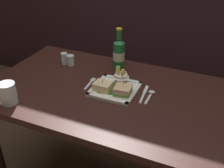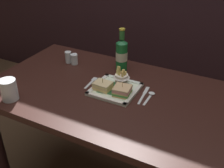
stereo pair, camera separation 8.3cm
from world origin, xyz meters
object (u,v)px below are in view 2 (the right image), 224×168
at_px(dining_table, 109,107).
at_px(fries_cup, 121,78).
at_px(salt_shaker, 68,58).
at_px(sandwich_half_right, 122,91).
at_px(sandwich_half_left, 103,86).
at_px(fork, 91,82).
at_px(pepper_shaker, 74,60).
at_px(beer_bottle, 122,54).
at_px(water_glass, 9,91).
at_px(knife, 144,94).
at_px(spoon, 151,95).
at_px(square_plate, 115,89).

bearing_deg(dining_table, fries_cup, 58.66).
bearing_deg(salt_shaker, sandwich_half_right, -22.77).
height_order(sandwich_half_right, fries_cup, fries_cup).
relative_size(dining_table, sandwich_half_left, 14.13).
bearing_deg(sandwich_half_right, fork, 167.36).
height_order(sandwich_half_left, fries_cup, fries_cup).
relative_size(sandwich_half_right, fries_cup, 0.81).
bearing_deg(sandwich_half_left, pepper_shaker, 147.69).
bearing_deg(beer_bottle, sandwich_half_left, -85.80).
bearing_deg(pepper_shaker, water_glass, -97.58).
bearing_deg(sandwich_half_left, sandwich_half_right, -0.00).
xyz_separation_m(sandwich_half_right, knife, (0.10, 0.06, -0.03)).
bearing_deg(spoon, fries_cup, 175.49).
xyz_separation_m(water_glass, fork, (0.28, 0.33, -0.05)).
distance_m(sandwich_half_left, knife, 0.22).
distance_m(dining_table, beer_bottle, 0.33).
xyz_separation_m(sandwich_half_left, knife, (0.21, 0.06, -0.03)).
bearing_deg(square_plate, sandwich_half_left, -149.95).
bearing_deg(beer_bottle, sandwich_half_right, -63.68).
relative_size(dining_table, sandwich_half_right, 14.26).
xyz_separation_m(sandwich_half_left, fries_cup, (0.07, 0.08, 0.03)).
bearing_deg(beer_bottle, spoon, -37.32).
height_order(knife, salt_shaker, salt_shaker).
distance_m(water_glass, spoon, 0.72).
xyz_separation_m(beer_bottle, spoon, (0.26, -0.20, -0.10)).
distance_m(sandwich_half_right, fork, 0.22).
bearing_deg(sandwich_half_left, square_plate, 30.05).
bearing_deg(dining_table, salt_shaker, 154.68).
bearing_deg(fries_cup, beer_bottle, 115.50).
distance_m(fries_cup, salt_shaker, 0.44).
relative_size(knife, salt_shaker, 2.38).
distance_m(dining_table, square_plate, 0.12).
distance_m(sandwich_half_left, water_glass, 0.47).
distance_m(fries_cup, fork, 0.18).
bearing_deg(sandwich_half_left, water_glass, -143.11).
distance_m(dining_table, spoon, 0.25).
distance_m(water_glass, knife, 0.68).
xyz_separation_m(dining_table, square_plate, (0.03, 0.02, 0.11)).
bearing_deg(fries_cup, knife, -7.70).
distance_m(fries_cup, beer_bottle, 0.21).
height_order(sandwich_half_left, spoon, sandwich_half_left).
bearing_deg(sandwich_half_right, spoon, 27.95).
relative_size(square_plate, knife, 1.33).
bearing_deg(knife, sandwich_half_right, -146.24).
height_order(square_plate, sandwich_half_left, sandwich_half_left).
bearing_deg(sandwich_half_left, fries_cup, 50.00).
distance_m(fork, spoon, 0.34).
bearing_deg(water_glass, sandwich_half_left, 36.89).
distance_m(fork, salt_shaker, 0.30).
height_order(beer_bottle, fork, beer_bottle).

